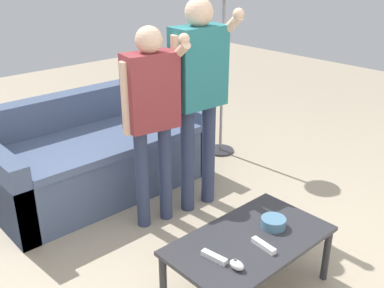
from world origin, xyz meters
TOP-DOWN VIEW (x-y plane):
  - ground_plane at (0.00, 0.00)m, footprint 12.00×12.00m
  - couch at (0.10, 1.62)m, footprint 1.82×0.90m
  - coffee_table at (0.04, -0.15)m, footprint 0.97×0.56m
  - snack_bowl at (0.24, -0.16)m, footprint 0.15×0.15m
  - game_remote_nunchuk at (-0.21, -0.28)m, footprint 0.06×0.09m
  - floor_lamp at (1.43, 1.43)m, footprint 0.31×0.31m
  - player_right at (0.53, 0.81)m, footprint 0.48×0.35m
  - player_center at (0.12, 0.85)m, footprint 0.43×0.35m
  - game_remote_wand_near at (0.04, -0.26)m, footprint 0.05×0.17m
  - game_remote_wand_far at (-0.24, -0.14)m, footprint 0.06×0.16m

SIDE VIEW (x-z plane):
  - ground_plane at x=0.00m, z-range 0.00..0.00m
  - couch at x=0.10m, z-range -0.10..0.70m
  - coffee_table at x=0.04m, z-range 0.15..0.53m
  - game_remote_wand_near at x=0.04m, z-range 0.38..0.42m
  - game_remote_wand_far at x=-0.24m, z-range 0.38..0.42m
  - game_remote_nunchuk at x=-0.21m, z-range 0.38..0.44m
  - snack_bowl at x=0.24m, z-range 0.39..0.45m
  - player_center at x=0.12m, z-range 0.19..1.67m
  - player_right at x=0.53m, z-range 0.21..1.84m
  - floor_lamp at x=1.43m, z-range 0.63..2.40m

